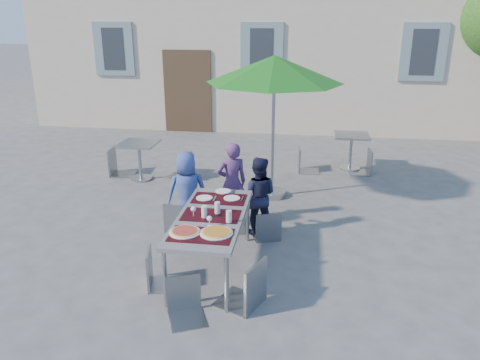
% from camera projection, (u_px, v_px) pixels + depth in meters
% --- Properties ---
extents(ground, '(90.00, 90.00, 0.00)m').
position_uv_depth(ground, '(198.00, 277.00, 5.80)').
color(ground, '#4E4E51').
rests_on(ground, ground).
extents(dining_table, '(0.80, 1.85, 0.76)m').
position_uv_depth(dining_table, '(211.00, 219.00, 5.74)').
color(dining_table, '#4B4B50').
rests_on(dining_table, ground).
extents(pizza_near_left, '(0.36, 0.36, 0.03)m').
position_uv_depth(pizza_near_left, '(185.00, 231.00, 5.26)').
color(pizza_near_left, white).
rests_on(pizza_near_left, dining_table).
extents(pizza_near_right, '(0.38, 0.38, 0.03)m').
position_uv_depth(pizza_near_right, '(216.00, 232.00, 5.24)').
color(pizza_near_right, white).
rests_on(pizza_near_right, dining_table).
extents(glassware, '(0.52, 0.45, 0.15)m').
position_uv_depth(glassware, '(214.00, 212.00, 5.61)').
color(glassware, silver).
rests_on(glassware, dining_table).
extents(place_settings, '(0.62, 0.51, 0.01)m').
position_uv_depth(place_settings, '(220.00, 196.00, 6.32)').
color(place_settings, white).
rests_on(place_settings, dining_table).
extents(child_0, '(0.69, 0.56, 1.22)m').
position_uv_depth(child_0, '(187.00, 192.00, 6.87)').
color(child_0, '#364A95').
rests_on(child_0, ground).
extents(child_1, '(0.55, 0.46, 1.27)m').
position_uv_depth(child_1, '(232.00, 183.00, 7.18)').
color(child_1, '#583369').
rests_on(child_1, ground).
extents(child_2, '(0.57, 0.33, 1.17)m').
position_uv_depth(child_2, '(258.00, 196.00, 6.81)').
color(child_2, '#181A35').
rests_on(child_2, ground).
extents(chair_0, '(0.43, 0.44, 0.88)m').
position_uv_depth(chair_0, '(178.00, 200.00, 6.85)').
color(chair_0, gray).
rests_on(chair_0, ground).
extents(chair_1, '(0.50, 0.51, 0.99)m').
position_uv_depth(chair_1, '(230.00, 196.00, 6.81)').
color(chair_1, gray).
rests_on(chair_1, ground).
extents(chair_2, '(0.48, 0.48, 0.84)m').
position_uv_depth(chair_2, '(268.00, 208.00, 6.61)').
color(chair_2, gray).
rests_on(chair_2, ground).
extents(chair_3, '(0.47, 0.47, 0.88)m').
position_uv_depth(chair_3, '(156.00, 247.00, 5.46)').
color(chair_3, gray).
rests_on(chair_3, ground).
extents(chair_4, '(0.61, 0.60, 1.03)m').
position_uv_depth(chair_4, '(247.00, 257.00, 5.03)').
color(chair_4, '#91989C').
rests_on(chair_4, ground).
extents(chair_5, '(0.49, 0.49, 0.84)m').
position_uv_depth(chair_5, '(184.00, 276.00, 4.90)').
color(chair_5, gray).
rests_on(chair_5, ground).
extents(patio_umbrella, '(2.29, 2.29, 2.45)m').
position_uv_depth(patio_umbrella, '(274.00, 71.00, 7.66)').
color(patio_umbrella, '#AAADB2').
rests_on(patio_umbrella, ground).
extents(cafe_table_0, '(0.70, 0.70, 0.75)m').
position_uv_depth(cafe_table_0, '(139.00, 154.00, 9.07)').
color(cafe_table_0, '#AAADB2').
rests_on(cafe_table_0, ground).
extents(bg_chair_l_0, '(0.50, 0.49, 1.03)m').
position_uv_depth(bg_chair_l_0, '(116.00, 145.00, 9.33)').
color(bg_chair_l_0, gray).
rests_on(bg_chair_l_0, ground).
extents(bg_chair_r_0, '(0.53, 0.53, 0.95)m').
position_uv_depth(bg_chair_r_0, '(181.00, 151.00, 9.16)').
color(bg_chair_r_0, gray).
rests_on(bg_chair_r_0, ground).
extents(cafe_table_1, '(0.70, 0.70, 0.75)m').
position_uv_depth(cafe_table_1, '(351.00, 146.00, 9.68)').
color(cafe_table_1, '#AAADB2').
rests_on(cafe_table_1, ground).
extents(bg_chair_l_1, '(0.45, 0.45, 0.96)m').
position_uv_depth(bg_chair_l_1, '(305.00, 145.00, 9.52)').
color(bg_chair_l_1, gray).
rests_on(bg_chair_l_1, ground).
extents(bg_chair_r_1, '(0.46, 0.45, 0.95)m').
position_uv_depth(bg_chair_r_1, '(366.00, 147.00, 9.42)').
color(bg_chair_r_1, gray).
rests_on(bg_chair_r_1, ground).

